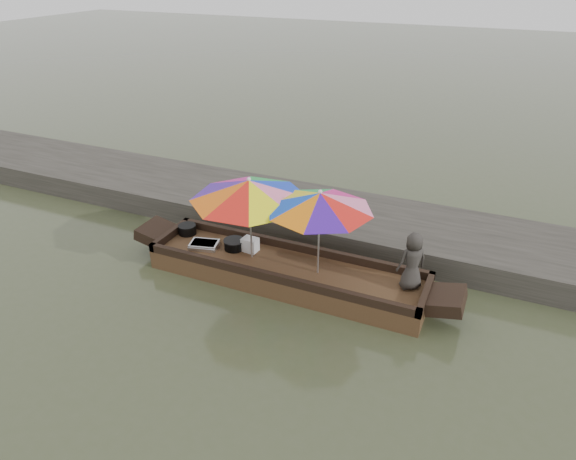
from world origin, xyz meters
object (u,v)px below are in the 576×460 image
at_px(boat_hull, 286,273).
at_px(charcoal_grill, 234,245).
at_px(umbrella_bow, 250,219).
at_px(umbrella_stern, 319,233).
at_px(tray_scallop, 204,246).
at_px(supply_bag, 250,245).
at_px(tray_crayfish, 204,245).
at_px(cooking_pot, 187,229).
at_px(vendor, 412,261).

height_order(boat_hull, charcoal_grill, charcoal_grill).
xyz_separation_m(charcoal_grill, umbrella_bow, (0.43, -0.13, 0.69)).
relative_size(boat_hull, umbrella_stern, 2.81).
bearing_deg(tray_scallop, umbrella_bow, 2.75).
bearing_deg(umbrella_bow, supply_bag, 124.81).
xyz_separation_m(boat_hull, tray_crayfish, (-1.66, -0.03, 0.22)).
distance_m(cooking_pot, tray_scallop, 0.67).
relative_size(cooking_pot, umbrella_bow, 0.17).
relative_size(cooking_pot, tray_crayfish, 0.67).
xyz_separation_m(boat_hull, supply_bag, (-0.80, 0.18, 0.30)).
height_order(vendor, umbrella_bow, umbrella_bow).
distance_m(cooking_pot, tray_crayfish, 0.66).
bearing_deg(umbrella_stern, tray_crayfish, -179.19).
bearing_deg(vendor, charcoal_grill, -38.67).
bearing_deg(boat_hull, umbrella_stern, 0.00).
height_order(tray_crayfish, umbrella_bow, umbrella_bow).
distance_m(vendor, umbrella_stern, 1.57).
bearing_deg(vendor, tray_scallop, -36.23).
distance_m(supply_bag, vendor, 2.96).
height_order(boat_hull, vendor, vendor).
distance_m(cooking_pot, umbrella_stern, 2.94).
xyz_separation_m(tray_scallop, supply_bag, (0.85, 0.23, 0.10)).
xyz_separation_m(charcoal_grill, umbrella_stern, (1.71, -0.13, 0.69)).
height_order(cooking_pot, tray_crayfish, cooking_pot).
bearing_deg(supply_bag, tray_crayfish, -165.94).
height_order(boat_hull, umbrella_bow, umbrella_bow).
relative_size(charcoal_grill, supply_bag, 1.31).
relative_size(vendor, umbrella_stern, 0.57).
height_order(charcoal_grill, supply_bag, supply_bag).
xyz_separation_m(boat_hull, umbrella_bow, (-0.67, 0.00, 0.95)).
relative_size(tray_scallop, umbrella_bow, 0.25).
bearing_deg(umbrella_bow, charcoal_grill, 163.70).
height_order(cooking_pot, vendor, vendor).
relative_size(umbrella_bow, umbrella_stern, 1.16).
height_order(tray_crayfish, vendor, vendor).
xyz_separation_m(supply_bag, vendor, (2.94, 0.01, 0.37)).
distance_m(tray_crayfish, tray_scallop, 0.02).
bearing_deg(boat_hull, supply_bag, 167.13).
bearing_deg(umbrella_stern, vendor, 7.25).
xyz_separation_m(vendor, umbrella_bow, (-2.81, -0.20, 0.27)).
bearing_deg(supply_bag, boat_hull, -12.87).
distance_m(boat_hull, tray_crayfish, 1.67).
xyz_separation_m(supply_bag, umbrella_bow, (0.13, -0.18, 0.65)).
height_order(tray_scallop, charcoal_grill, charcoal_grill).
bearing_deg(supply_bag, cooking_pot, 176.15).
height_order(supply_bag, vendor, vendor).
bearing_deg(tray_scallop, boat_hull, 1.63).
xyz_separation_m(tray_scallop, vendor, (3.80, 0.24, 0.47)).
bearing_deg(vendor, umbrella_bow, -35.91).
bearing_deg(cooking_pot, umbrella_stern, -5.62).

